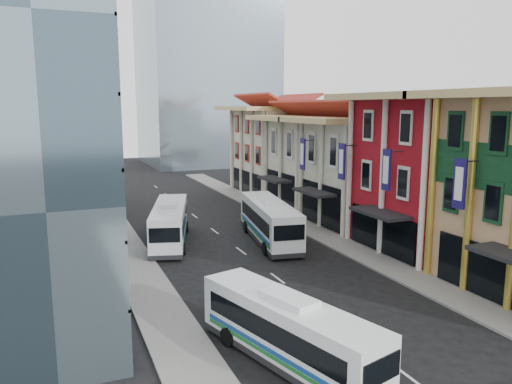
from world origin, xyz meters
name	(u,v)px	position (x,y,z in m)	size (l,w,h in m)	color
sidewalk_right	(332,239)	(8.50, 22.00, 0.07)	(3.00, 90.00, 0.15)	slate
sidewalk_left	(134,262)	(-8.50, 22.00, 0.07)	(3.00, 90.00, 0.15)	slate
shophouse_red	(426,176)	(14.00, 17.00, 6.00)	(8.00, 10.00, 12.00)	#A8131D
shophouse_cream_near	(358,174)	(14.00, 26.50, 5.00)	(8.00, 9.00, 10.00)	beige
shophouse_cream_mid	(314,164)	(14.00, 35.50, 5.00)	(8.00, 9.00, 10.00)	beige
shophouse_cream_far	(276,152)	(14.00, 46.00, 5.50)	(8.00, 12.00, 11.00)	beige
office_block_far	(27,151)	(-16.00, 42.00, 7.00)	(10.00, 18.00, 14.00)	gray
bus_left_near	(288,330)	(-4.35, 4.46, 1.66)	(2.42, 10.34, 3.32)	white
bus_left_far	(170,222)	(-4.75, 26.56, 1.81)	(2.64, 11.27, 3.62)	silver
bus_right	(270,220)	(3.29, 23.79, 1.89)	(2.77, 11.81, 3.79)	white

